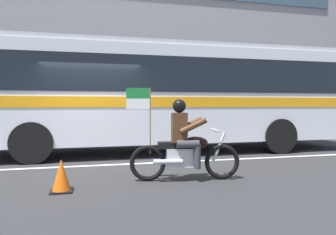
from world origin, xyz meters
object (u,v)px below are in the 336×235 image
object	(u,v)px
transit_bus	(165,91)
traffic_cone	(61,176)
fire_hydrant	(201,128)
motorcycle_with_rider	(184,146)

from	to	relation	value
transit_bus	traffic_cone	distance (m)	5.04
transit_bus	traffic_cone	xyz separation A→B (m)	(-2.70, -3.93, -1.63)
transit_bus	fire_hydrant	bearing A→B (deg)	49.81
traffic_cone	fire_hydrant	bearing A→B (deg)	53.27
transit_bus	motorcycle_with_rider	xyz separation A→B (m)	(-0.47, -3.66, -1.22)
motorcycle_with_rider	fire_hydrant	bearing A→B (deg)	67.57
transit_bus	traffic_cone	world-z (taller)	transit_bus
transit_bus	traffic_cone	bearing A→B (deg)	-124.45
motorcycle_with_rider	traffic_cone	world-z (taller)	motorcycle_with_rider
fire_hydrant	traffic_cone	bearing A→B (deg)	-126.73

